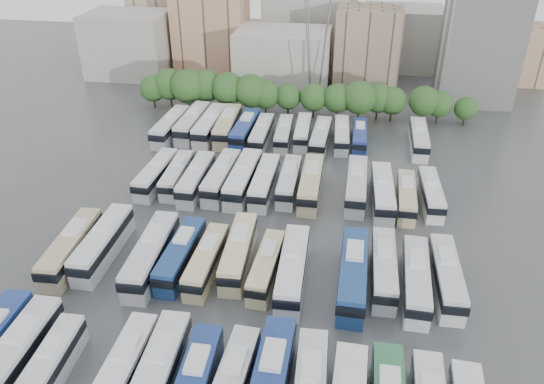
% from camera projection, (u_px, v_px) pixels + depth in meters
% --- Properties ---
extents(ground, '(220.00, 220.00, 0.00)m').
position_uv_depth(ground, '(262.00, 242.00, 66.66)').
color(ground, '#424447').
rests_on(ground, ground).
extents(tree_line, '(64.55, 8.03, 8.40)m').
position_uv_depth(tree_line, '(283.00, 93.00, 100.67)').
color(tree_line, black).
rests_on(tree_line, ground).
extents(city_buildings, '(102.00, 35.00, 20.00)m').
position_uv_depth(city_buildings, '(284.00, 36.00, 124.92)').
color(city_buildings, '#9E998E').
rests_on(city_buildings, ground).
extents(apartment_tower, '(14.00, 14.00, 26.00)m').
position_uv_depth(apartment_tower, '(482.00, 35.00, 104.78)').
color(apartment_tower, silver).
rests_on(apartment_tower, ground).
extents(electricity_pylon, '(9.00, 6.91, 33.83)m').
position_uv_depth(electricity_pylon, '(318.00, 8.00, 99.54)').
color(electricity_pylon, slate).
rests_on(electricity_pylon, ground).
extents(bus_r0_s1, '(3.05, 13.25, 4.15)m').
position_uv_depth(bus_r0_s1, '(15.00, 358.00, 47.86)').
color(bus_r0_s1, silver).
rests_on(bus_r0_s1, ground).
extents(bus_r0_s2, '(2.91, 11.32, 3.52)m').
position_uv_depth(bus_r0_s2, '(48.00, 369.00, 47.12)').
color(bus_r0_s2, silver).
rests_on(bus_r0_s2, ground).
extents(bus_r0_s4, '(2.67, 12.21, 3.83)m').
position_uv_depth(bus_r0_s4, '(122.00, 373.00, 46.53)').
color(bus_r0_s4, white).
rests_on(bus_r0_s4, ground).
extents(bus_r0_s5, '(3.26, 13.18, 4.11)m').
position_uv_depth(bus_r0_s5, '(157.00, 376.00, 46.06)').
color(bus_r0_s5, silver).
rests_on(bus_r0_s5, ground).
extents(bus_r1_s0, '(3.36, 12.84, 3.99)m').
position_uv_depth(bus_r1_s0, '(72.00, 247.00, 62.46)').
color(bus_r1_s0, tan).
rests_on(bus_r1_s0, ground).
extents(bus_r1_s1, '(2.88, 12.92, 4.05)m').
position_uv_depth(bus_r1_s1, '(103.00, 243.00, 63.19)').
color(bus_r1_s1, silver).
rests_on(bus_r1_s1, ground).
extents(bus_r1_s3, '(3.35, 13.58, 4.23)m').
position_uv_depth(bus_r1_s3, '(151.00, 254.00, 61.11)').
color(bus_r1_s3, silver).
rests_on(bus_r1_s3, ground).
extents(bus_r1_s4, '(2.95, 12.02, 3.75)m').
position_uv_depth(bus_r1_s4, '(181.00, 254.00, 61.45)').
color(bus_r1_s4, navy).
rests_on(bus_r1_s4, ground).
extents(bus_r1_s5, '(2.79, 11.48, 3.58)m').
position_uv_depth(bus_r1_s5, '(207.00, 260.00, 60.61)').
color(bus_r1_s5, beige).
rests_on(bus_r1_s5, ground).
extents(bus_r1_s6, '(3.20, 12.51, 3.89)m').
position_uv_depth(bus_r1_s6, '(239.00, 252.00, 61.79)').
color(bus_r1_s6, beige).
rests_on(bus_r1_s6, ground).
extents(bus_r1_s7, '(2.93, 11.12, 3.46)m').
position_uv_depth(bus_r1_s7, '(266.00, 266.00, 59.80)').
color(bus_r1_s7, beige).
rests_on(bus_r1_s7, ground).
extents(bus_r1_s8, '(3.17, 13.09, 4.09)m').
position_uv_depth(bus_r1_s8, '(293.00, 269.00, 58.88)').
color(bus_r1_s8, silver).
rests_on(bus_r1_s8, ground).
extents(bus_r1_s10, '(3.16, 13.55, 4.24)m').
position_uv_depth(bus_r1_s10, '(353.00, 273.00, 58.09)').
color(bus_r1_s10, navy).
rests_on(bus_r1_s10, ground).
extents(bus_r1_s11, '(2.71, 12.10, 3.79)m').
position_uv_depth(bus_r1_s11, '(384.00, 268.00, 59.24)').
color(bus_r1_s11, silver).
rests_on(bus_r1_s11, ground).
extents(bus_r1_s12, '(3.15, 12.48, 3.89)m').
position_uv_depth(bus_r1_s12, '(416.00, 279.00, 57.50)').
color(bus_r1_s12, silver).
rests_on(bus_r1_s12, ground).
extents(bus_r1_s13, '(2.90, 12.19, 3.81)m').
position_uv_depth(bus_r1_s13, '(447.00, 276.00, 58.01)').
color(bus_r1_s13, silver).
rests_on(bus_r1_s13, ground).
extents(bus_r2_s1, '(3.19, 12.04, 3.74)m').
position_uv_depth(bus_r2_s1, '(156.00, 174.00, 78.45)').
color(bus_r2_s1, silver).
rests_on(bus_r2_s1, ground).
extents(bus_r2_s2, '(2.79, 11.37, 3.55)m').
position_uv_depth(bus_r2_s2, '(177.00, 175.00, 78.43)').
color(bus_r2_s2, silver).
rests_on(bus_r2_s2, ground).
extents(bus_r2_s3, '(2.73, 12.26, 3.84)m').
position_uv_depth(bus_r2_s3, '(196.00, 178.00, 77.16)').
color(bus_r2_s3, silver).
rests_on(bus_r2_s3, ground).
extents(bus_r2_s4, '(3.29, 12.81, 3.99)m').
position_uv_depth(bus_r2_s4, '(222.00, 177.00, 77.46)').
color(bus_r2_s4, silver).
rests_on(bus_r2_s4, ground).
extents(bus_r2_s5, '(3.31, 13.43, 4.19)m').
position_uv_depth(bus_r2_s5, '(243.00, 178.00, 76.84)').
color(bus_r2_s5, silver).
rests_on(bus_r2_s5, ground).
extents(bus_r2_s6, '(2.78, 12.39, 3.88)m').
position_uv_depth(bus_r2_s6, '(265.00, 182.00, 76.28)').
color(bus_r2_s6, white).
rests_on(bus_r2_s6, ground).
extents(bus_r2_s7, '(2.61, 11.66, 3.65)m').
position_uv_depth(bus_r2_s7, '(289.00, 181.00, 76.69)').
color(bus_r2_s7, silver).
rests_on(bus_r2_s7, ground).
extents(bus_r2_s8, '(2.89, 12.84, 4.02)m').
position_uv_depth(bus_r2_s8, '(311.00, 183.00, 75.71)').
color(bus_r2_s8, '#C7BB88').
rests_on(bus_r2_s8, ground).
extents(bus_r2_s10, '(2.92, 12.88, 4.03)m').
position_uv_depth(bus_r2_s10, '(356.00, 185.00, 75.30)').
color(bus_r2_s10, silver).
rests_on(bus_r2_s10, ground).
extents(bus_r2_s11, '(3.24, 12.77, 3.98)m').
position_uv_depth(bus_r2_s11, '(383.00, 192.00, 73.56)').
color(bus_r2_s11, white).
rests_on(bus_r2_s11, ground).
extents(bus_r2_s12, '(2.76, 11.19, 3.49)m').
position_uv_depth(bus_r2_s12, '(406.00, 196.00, 73.05)').
color(bus_r2_s12, '#C4B787').
rests_on(bus_r2_s12, ground).
extents(bus_r2_s13, '(2.90, 11.33, 3.53)m').
position_uv_depth(bus_r2_s13, '(431.00, 193.00, 73.74)').
color(bus_r2_s13, silver).
rests_on(bus_r2_s13, ground).
extents(bus_r3_s0, '(3.46, 13.05, 4.06)m').
position_uv_depth(bus_r3_s0, '(171.00, 126.00, 93.35)').
color(bus_r3_s0, silver).
rests_on(bus_r3_s0, ground).
extents(bus_r3_s1, '(3.25, 13.42, 4.19)m').
position_uv_depth(bus_r3_s1, '(193.00, 123.00, 94.56)').
color(bus_r3_s1, silver).
rests_on(bus_r3_s1, ground).
extents(bus_r3_s2, '(3.25, 13.47, 4.21)m').
position_uv_depth(bus_r3_s2, '(210.00, 125.00, 93.58)').
color(bus_r3_s2, silver).
rests_on(bus_r3_s2, ground).
extents(bus_r3_s3, '(3.41, 13.37, 4.16)m').
position_uv_depth(bus_r3_s3, '(227.00, 126.00, 93.46)').
color(bus_r3_s3, '#C9B78A').
rests_on(bus_r3_s3, ground).
extents(bus_r3_s4, '(3.19, 12.68, 3.95)m').
position_uv_depth(bus_r3_s4, '(245.00, 130.00, 92.25)').
color(bus_r3_s4, navy).
rests_on(bus_r3_s4, ground).
extents(bus_r3_s5, '(2.60, 11.81, 3.70)m').
position_uv_depth(bus_r3_s5, '(262.00, 134.00, 91.05)').
color(bus_r3_s5, silver).
rests_on(bus_r3_s5, ground).
extents(bus_r3_s6, '(2.87, 11.20, 3.49)m').
position_uv_depth(bus_r3_s6, '(284.00, 133.00, 91.37)').
color(bus_r3_s6, silver).
rests_on(bus_r3_s6, ground).
extents(bus_r3_s7, '(2.77, 11.18, 3.49)m').
position_uv_depth(bus_r3_s7, '(303.00, 132.00, 92.05)').
color(bus_r3_s7, silver).
rests_on(bus_r3_s7, ground).
extents(bus_r3_s8, '(3.03, 11.98, 3.73)m').
position_uv_depth(bus_r3_s8, '(321.00, 137.00, 89.74)').
color(bus_r3_s8, silver).
rests_on(bus_r3_s8, ground).
extents(bus_r3_s9, '(3.00, 11.38, 3.54)m').
position_uv_depth(bus_r3_s9, '(342.00, 135.00, 90.91)').
color(bus_r3_s9, silver).
rests_on(bus_r3_s9, ground).
extents(bus_r3_s10, '(2.41, 10.82, 3.39)m').
position_uv_depth(bus_r3_s10, '(360.00, 136.00, 90.43)').
color(bus_r3_s10, navy).
rests_on(bus_r3_s10, ground).
extents(bus_r3_s13, '(2.76, 12.11, 3.79)m').
position_uv_depth(bus_r3_s13, '(419.00, 138.00, 89.23)').
color(bus_r3_s13, silver).
rests_on(bus_r3_s13, ground).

